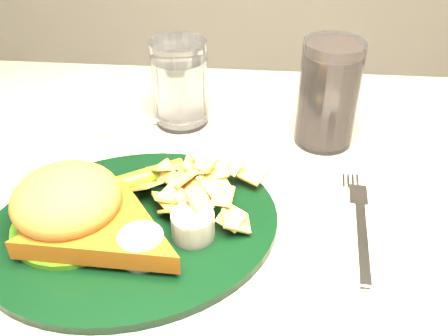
% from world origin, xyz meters
% --- Properties ---
extents(dinner_plate, '(0.43, 0.40, 0.08)m').
position_xyz_m(dinner_plate, '(-0.08, -0.06, 0.79)').
color(dinner_plate, black).
rests_on(dinner_plate, table).
extents(water_glass, '(0.10, 0.10, 0.13)m').
position_xyz_m(water_glass, '(-0.06, 0.20, 0.82)').
color(water_glass, silver).
rests_on(water_glass, table).
extents(cola_glass, '(0.10, 0.10, 0.15)m').
position_xyz_m(cola_glass, '(0.16, 0.16, 0.83)').
color(cola_glass, black).
rests_on(cola_glass, table).
extents(fork_napkin, '(0.14, 0.18, 0.01)m').
position_xyz_m(fork_napkin, '(0.19, -0.05, 0.76)').
color(fork_napkin, silver).
rests_on(fork_napkin, table).
extents(wrapped_straw, '(0.23, 0.18, 0.01)m').
position_xyz_m(wrapped_straw, '(-0.12, 0.17, 0.75)').
color(wrapped_straw, silver).
rests_on(wrapped_straw, table).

